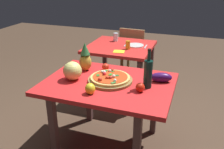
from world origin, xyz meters
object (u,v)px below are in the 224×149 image
Objects in this scene: background_table at (120,53)px; drinking_glass_water at (116,37)px; display_table at (108,91)px; knife_utensil at (146,47)px; pizza at (110,77)px; tomato_beside_pepper at (106,67)px; pizza_board at (110,80)px; melon at (72,71)px; bell_pepper at (90,89)px; pineapple_left at (85,58)px; drinking_glass_juice at (128,45)px; napkin_folded at (119,52)px; dining_chair at (133,50)px; dinner_plate at (136,45)px; fork_utensil at (126,45)px; tomato_by_bottle at (140,87)px; wine_bottle at (148,73)px; eggplant at (161,77)px.

background_table is 0.30m from drinking_glass_water.
knife_utensil is at bearing 86.01° from display_table.
tomato_beside_pepper is at bearing 119.35° from pizza.
knife_utensil is at bearing 8.62° from background_table.
melon reaches higher than pizza_board.
display_table is at bearing 76.45° from bell_pepper.
melon is (-0.35, -0.08, 0.08)m from pizza_board.
pineapple_left is 0.88m from drinking_glass_juice.
dining_chair is at bearing 93.01° from napkin_folded.
melon is 1.59× the size of drinking_glass_juice.
melon is 1.31m from dinner_plate.
dining_chair is 0.57m from drinking_glass_water.
fork_utensil and knife_utensil have the same top height.
melon is 1.82× the size of bell_pepper.
background_table is 0.67m from dining_chair.
tomato_by_bottle is (0.67, -0.03, -0.05)m from melon.
dining_chair is 4.79× the size of melon.
wine_bottle reaches higher than tomato_by_bottle.
tomato_beside_pepper is at bearing -94.43° from dinner_plate.
background_table is 4.83× the size of fork_utensil.
tomato_by_bottle is at bearing -73.84° from dinner_plate.
bell_pepper is at bearing -104.41° from pizza.
background_table is at bearing 98.26° from tomato_beside_pepper.
eggplant is 1.05m from drinking_glass_juice.
drinking_glass_water is (-0.16, -0.45, 0.31)m from dining_chair.
bell_pepper is 0.49× the size of eggplant.
dinner_plate is (0.21, 0.05, 0.12)m from background_table.
wine_bottle is 0.52m from bell_pepper.
melon reaches higher than drinking_glass_juice.
pineapple_left reaches higher than dining_chair.
wine_bottle reaches higher than tomato_beside_pepper.
pizza_board is (0.01, 0.02, 0.10)m from display_table.
fork_utensil is at bearing 38.62° from background_table.
pizza_board is 1.13× the size of pizza.
melon reaches higher than fork_utensil.
pineapple_left is at bearing 119.17° from bell_pepper.
dining_chair is at bearing 99.03° from drinking_glass_juice.
fork_utensil is at bearing 82.74° from pineapple_left.
melon is 0.67m from tomato_by_bottle.
dining_chair is 2.29× the size of pizza.
drinking_glass_juice is at bearing 76.13° from pineapple_left.
background_table is 2.94× the size of pineapple_left.
napkin_folded is at bearing 81.09° from melon.
bell_pepper reaches higher than tomato_beside_pepper.
background_table is 1.46m from bell_pepper.
pineapple_left reaches higher than napkin_folded.
pineapple_left is at bearing -100.88° from napkin_folded.
dinner_plate is (-0.05, 1.22, 0.10)m from display_table.
melon is (-0.08, -1.23, 0.20)m from background_table.
drinking_glass_juice is at bearing 62.96° from napkin_folded.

